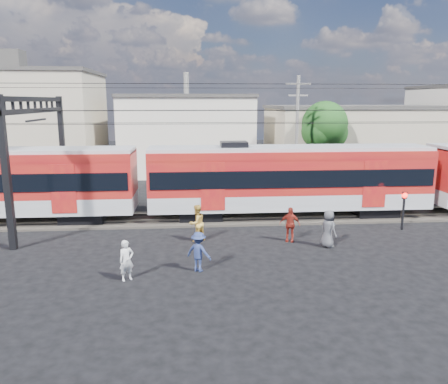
{
  "coord_description": "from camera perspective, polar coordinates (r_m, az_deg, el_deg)",
  "views": [
    {
      "loc": [
        -1.86,
        -16.42,
        6.72
      ],
      "look_at": [
        -0.13,
        5.0,
        2.22
      ],
      "focal_mm": 35.0,
      "sensor_mm": 36.0,
      "label": 1
    }
  ],
  "objects": [
    {
      "name": "rail_far",
      "position": [
        26.07,
        -0.39,
        -2.7
      ],
      "size": [
        70.0,
        0.12,
        0.12
      ],
      "primitive_type": "cube",
      "color": "#59544C",
      "rests_on": "track_bed"
    },
    {
      "name": "pedestrian_a",
      "position": [
        17.15,
        -12.62,
        -8.71
      ],
      "size": [
        0.68,
        0.61,
        1.57
      ],
      "primitive_type": "imported",
      "rotation": [
        0.0,
        0.0,
        0.53
      ],
      "color": "silver",
      "rests_on": "ground"
    },
    {
      "name": "catenary",
      "position": [
        25.39,
        -20.31,
        7.53
      ],
      "size": [
        70.0,
        9.3,
        7.52
      ],
      "color": "black",
      "rests_on": "ground"
    },
    {
      "name": "utility_pole_mid",
      "position": [
        32.46,
        9.49,
        7.81
      ],
      "size": [
        1.8,
        0.24,
        8.5
      ],
      "color": "slate",
      "rests_on": "ground"
    },
    {
      "name": "building_mideast",
      "position": [
        43.56,
        16.86,
        6.63
      ],
      "size": [
        16.32,
        10.2,
        6.3
      ],
      "color": "tan",
      "rests_on": "ground"
    },
    {
      "name": "pedestrian_b",
      "position": [
        21.26,
        -3.58,
        -4.07
      ],
      "size": [
        1.11,
        1.09,
        1.81
      ],
      "primitive_type": "imported",
      "rotation": [
        0.0,
        0.0,
        3.83
      ],
      "color": "gold",
      "rests_on": "ground"
    },
    {
      "name": "commuter_train",
      "position": [
        25.5,
        8.94,
        1.94
      ],
      "size": [
        50.3,
        3.08,
        4.17
      ],
      "color": "black",
      "rests_on": "ground"
    },
    {
      "name": "track_bed",
      "position": [
        25.38,
        -0.26,
        -3.38
      ],
      "size": [
        70.0,
        3.4,
        0.12
      ],
      "primitive_type": "cube",
      "color": "#2D2823",
      "rests_on": "ground"
    },
    {
      "name": "building_midwest",
      "position": [
        43.53,
        -4.84,
        7.75
      ],
      "size": [
        12.24,
        12.24,
        7.3
      ],
      "color": "beige",
      "rests_on": "ground"
    },
    {
      "name": "ground",
      "position": [
        17.84,
        1.73,
        -10.31
      ],
      "size": [
        120.0,
        120.0,
        0.0
      ],
      "primitive_type": "plane",
      "color": "black",
      "rests_on": "ground"
    },
    {
      "name": "tree_near",
      "position": [
        36.29,
        13.24,
        8.27
      ],
      "size": [
        3.82,
        3.64,
        6.72
      ],
      "color": "#382619",
      "rests_on": "ground"
    },
    {
      "name": "crossing_signal",
      "position": [
        24.8,
        22.44,
        -1.41
      ],
      "size": [
        0.3,
        0.3,
        2.06
      ],
      "color": "black",
      "rests_on": "ground"
    },
    {
      "name": "rail_near",
      "position": [
        24.63,
        -0.13,
        -3.57
      ],
      "size": [
        70.0,
        0.12,
        0.12
      ],
      "primitive_type": "cube",
      "color": "#59544C",
      "rests_on": "track_bed"
    },
    {
      "name": "pedestrian_c",
      "position": [
        17.6,
        -3.33,
        -7.79
      ],
      "size": [
        1.22,
        1.06,
        1.63
      ],
      "primitive_type": "imported",
      "rotation": [
        0.0,
        0.0,
        2.61
      ],
      "color": "navy",
      "rests_on": "ground"
    },
    {
      "name": "building_west",
      "position": [
        43.21,
        -25.39,
        7.97
      ],
      "size": [
        14.28,
        10.2,
        9.3
      ],
      "color": "tan",
      "rests_on": "ground"
    },
    {
      "name": "pedestrian_e",
      "position": [
        20.92,
        13.46,
        -4.7
      ],
      "size": [
        0.92,
        1.03,
        1.77
      ],
      "primitive_type": "imported",
      "rotation": [
        0.0,
        0.0,
        2.1
      ],
      "color": "#45454A",
      "rests_on": "ground"
    },
    {
      "name": "pedestrian_d",
      "position": [
        21.41,
        8.59,
        -4.21
      ],
      "size": [
        1.08,
        0.69,
        1.71
      ],
      "primitive_type": "imported",
      "rotation": [
        0.0,
        0.0,
        -0.3
      ],
      "color": "maroon",
      "rests_on": "ground"
    }
  ]
}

